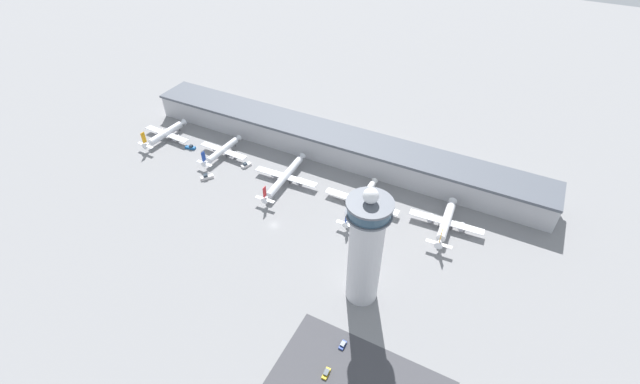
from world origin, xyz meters
The scene contains 13 objects.
ground_plane centered at (0.00, 0.00, 0.00)m, with size 1000.00×1000.00×0.00m, color gray.
terminal_building centered at (0.00, 70.00, 8.30)m, with size 254.77×25.00×16.41m.
control_tower centered at (56.63, -18.64, 28.54)m, with size 17.73×17.73×59.22m.
airplane_gate_alpha centered at (-105.49, 36.08, 4.23)m, with size 35.31×35.16×13.76m.
airplane_gate_bravo centered at (-60.59, 37.52, 4.31)m, with size 33.56×34.27×12.62m.
airplane_gate_charlie centered at (-12.76, 32.72, 4.20)m, with size 38.48×46.18×12.83m.
airplane_gate_delta centered at (34.04, 33.39, 3.77)m, with size 41.72×40.66×11.46m.
airplane_gate_echo centered at (78.45, 38.15, 4.38)m, with size 37.59×35.87×14.00m.
service_truck_catering centered at (-84.18, 34.62, 0.95)m, with size 7.05×3.67×2.74m.
service_truck_fuel centered at (-41.82, 35.34, 0.93)m, with size 4.43×6.65×2.68m.
service_truck_baggage centered at (-55.15, 15.00, 1.10)m, with size 6.20×7.22×3.15m.
car_navy_sedan centered at (60.04, -44.83, 0.55)m, with size 1.98×4.10×1.41m.
car_yellow_taxi centered at (59.46, -58.09, 0.55)m, with size 2.05×4.73×1.42m.
Camera 1 is at (93.33, -128.51, 154.18)m, focal length 24.00 mm.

